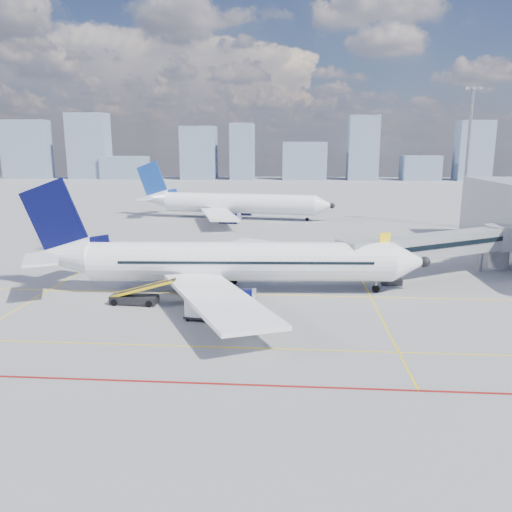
{
  "coord_description": "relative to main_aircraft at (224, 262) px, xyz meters",
  "views": [
    {
      "loc": [
        5.88,
        -41.53,
        15.11
      ],
      "look_at": [
        2.19,
        8.52,
        4.0
      ],
      "focal_mm": 35.0,
      "sensor_mm": 36.0,
      "label": 1
    }
  ],
  "objects": [
    {
      "name": "ground",
      "position": [
        1.22,
        -8.89,
        -3.22
      ],
      "size": [
        420.0,
        420.0,
        0.0
      ],
      "primitive_type": "plane",
      "color": "gray",
      "rests_on": "ground"
    },
    {
      "name": "apron_markings",
      "position": [
        0.65,
        -12.8,
        -3.21
      ],
      "size": [
        90.0,
        35.12,
        0.01
      ],
      "color": "yellow",
      "rests_on": "ground"
    },
    {
      "name": "jet_bridge",
      "position": [
        24.73,
        8.02,
        0.52
      ],
      "size": [
        23.55,
        15.78,
        6.3
      ],
      "color": "gray",
      "rests_on": "ground"
    },
    {
      "name": "floodlight_mast_ne",
      "position": [
        39.22,
        46.11,
        10.37
      ],
      "size": [
        3.2,
        0.61,
        25.45
      ],
      "color": "gray",
      "rests_on": "ground"
    },
    {
      "name": "distant_skyline",
      "position": [
        -16.51,
        181.11,
        8.22
      ],
      "size": [
        253.8,
        13.75,
        29.85
      ],
      "color": "slate",
      "rests_on": "ground"
    },
    {
      "name": "main_aircraft",
      "position": [
        0.0,
        0.0,
        0.0
      ],
      "size": [
        42.39,
        36.91,
        12.36
      ],
      "rotation": [
        0.0,
        0.0,
        0.06
      ],
      "color": "white",
      "rests_on": "ground"
    },
    {
      "name": "second_aircraft",
      "position": [
        -5.89,
        53.9,
        -0.0
      ],
      "size": [
        42.62,
        36.97,
        12.49
      ],
      "rotation": [
        0.0,
        0.0,
        -0.15
      ],
      "color": "white",
      "rests_on": "ground"
    },
    {
      "name": "baggage_tug",
      "position": [
        2.62,
        -10.7,
        -2.51
      ],
      "size": [
        2.41,
        1.96,
        1.47
      ],
      "rotation": [
        0.0,
        0.0,
        -0.39
      ],
      "color": "white",
      "rests_on": "ground"
    },
    {
      "name": "cargo_dolly",
      "position": [
        -0.51,
        -8.93,
        -2.18
      ],
      "size": [
        3.7,
        2.18,
        1.9
      ],
      "rotation": [
        0.0,
        0.0,
        -0.19
      ],
      "color": "black",
      "rests_on": "ground"
    },
    {
      "name": "belt_loader",
      "position": [
        -8.0,
        -4.89,
        -2.53
      ],
      "size": [
        6.58,
        1.99,
        2.67
      ],
      "rotation": [
        0.0,
        0.0,
        -0.05
      ],
      "color": "black",
      "rests_on": "ground"
    },
    {
      "name": "ramp_worker",
      "position": [
        4.08,
        -10.63,
        -2.32
      ],
      "size": [
        0.5,
        0.69,
        1.79
      ],
      "primitive_type": "imported",
      "rotation": [
        0.0,
        0.0,
        1.46
      ],
      "color": "yellow",
      "rests_on": "ground"
    }
  ]
}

